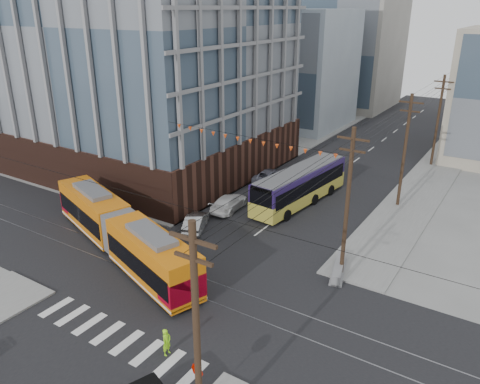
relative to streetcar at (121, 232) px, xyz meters
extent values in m
plane|color=slate|center=(7.20, -4.45, -1.91)|extent=(160.00, 160.00, 0.00)
cube|color=#381E16|center=(-14.80, 18.55, 12.39)|extent=(30.00, 25.00, 28.60)
cube|color=#8C99A5|center=(-9.80, 47.55, 7.09)|extent=(18.00, 16.00, 18.00)
cube|color=gray|center=(-6.80, 67.55, 8.09)|extent=(16.00, 18.00, 20.00)
cylinder|color=black|center=(15.70, -10.45, 3.59)|extent=(0.30, 0.30, 11.00)
cylinder|color=black|center=(15.70, 51.55, 3.59)|extent=(0.30, 0.30, 11.00)
imported|color=#9B9B9C|center=(2.23, 6.59, -1.19)|extent=(3.19, 4.59, 1.43)
imported|color=silver|center=(2.27, 11.79, -1.17)|extent=(2.57, 5.28, 1.48)
imported|color=slate|center=(1.67, 20.75, -1.23)|extent=(2.38, 4.96, 1.36)
imported|color=#9FFF19|center=(10.63, -6.90, -1.08)|extent=(0.42, 0.62, 1.65)
cube|color=gray|center=(15.50, 6.56, -1.51)|extent=(1.89, 4.12, 0.80)
camera|label=1|loc=(25.52, -22.50, 16.33)|focal=35.00mm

